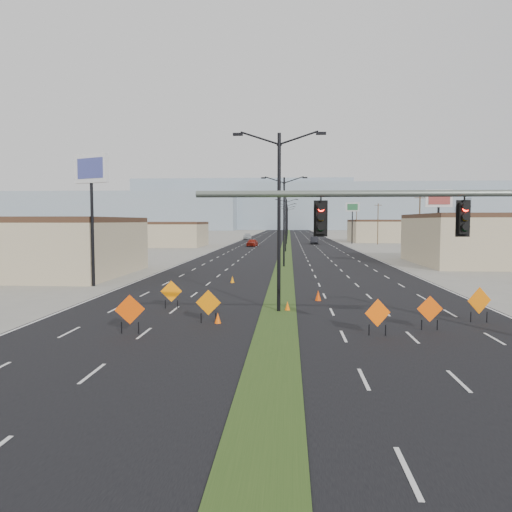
# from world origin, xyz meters

# --- Properties ---
(ground) EXTENTS (600.00, 600.00, 0.00)m
(ground) POSITION_xyz_m (0.00, 0.00, 0.00)
(ground) COLOR gray
(ground) RESTS_ON ground
(road_surface) EXTENTS (25.00, 400.00, 0.02)m
(road_surface) POSITION_xyz_m (0.00, 100.00, 0.00)
(road_surface) COLOR black
(road_surface) RESTS_ON ground
(median_strip) EXTENTS (2.00, 400.00, 0.04)m
(median_strip) POSITION_xyz_m (0.00, 100.00, 0.00)
(median_strip) COLOR #2C4719
(median_strip) RESTS_ON ground
(building_sw_far) EXTENTS (30.00, 14.00, 4.50)m
(building_sw_far) POSITION_xyz_m (-32.00, 85.00, 2.25)
(building_sw_far) COLOR #C1B18A
(building_sw_far) RESTS_ON ground
(building_se_far) EXTENTS (44.00, 16.00, 5.00)m
(building_se_far) POSITION_xyz_m (38.00, 110.00, 2.50)
(building_se_far) COLOR #C1B18A
(building_se_far) RESTS_ON ground
(mesa_west) EXTENTS (180.00, 50.00, 22.00)m
(mesa_west) POSITION_xyz_m (-120.00, 280.00, 11.00)
(mesa_west) COLOR #8B9FAD
(mesa_west) RESTS_ON ground
(mesa_center) EXTENTS (220.00, 50.00, 28.00)m
(mesa_center) POSITION_xyz_m (40.00, 300.00, 14.00)
(mesa_center) COLOR #8B9FAD
(mesa_center) RESTS_ON ground
(mesa_backdrop) EXTENTS (140.00, 50.00, 32.00)m
(mesa_backdrop) POSITION_xyz_m (-30.00, 320.00, 16.00)
(mesa_backdrop) COLOR #8B9FAD
(mesa_backdrop) RESTS_ON ground
(streetlight_0) EXTENTS (5.15, 0.24, 10.02)m
(streetlight_0) POSITION_xyz_m (0.00, 12.00, 5.42)
(streetlight_0) COLOR black
(streetlight_0) RESTS_ON ground
(streetlight_1) EXTENTS (5.15, 0.24, 10.02)m
(streetlight_1) POSITION_xyz_m (0.00, 40.00, 5.42)
(streetlight_1) COLOR black
(streetlight_1) RESTS_ON ground
(streetlight_2) EXTENTS (5.15, 0.24, 10.02)m
(streetlight_2) POSITION_xyz_m (0.00, 68.00, 5.42)
(streetlight_2) COLOR black
(streetlight_2) RESTS_ON ground
(streetlight_3) EXTENTS (5.15, 0.24, 10.02)m
(streetlight_3) POSITION_xyz_m (0.00, 96.00, 5.42)
(streetlight_3) COLOR black
(streetlight_3) RESTS_ON ground
(streetlight_4) EXTENTS (5.15, 0.24, 10.02)m
(streetlight_4) POSITION_xyz_m (0.00, 124.00, 5.42)
(streetlight_4) COLOR black
(streetlight_4) RESTS_ON ground
(streetlight_5) EXTENTS (5.15, 0.24, 10.02)m
(streetlight_5) POSITION_xyz_m (0.00, 152.00, 5.42)
(streetlight_5) COLOR black
(streetlight_5) RESTS_ON ground
(streetlight_6) EXTENTS (5.15, 0.24, 10.02)m
(streetlight_6) POSITION_xyz_m (0.00, 180.00, 5.42)
(streetlight_6) COLOR black
(streetlight_6) RESTS_ON ground
(utility_pole_1) EXTENTS (1.60, 0.20, 9.00)m
(utility_pole_1) POSITION_xyz_m (20.00, 60.00, 4.67)
(utility_pole_1) COLOR #4C3823
(utility_pole_1) RESTS_ON ground
(utility_pole_2) EXTENTS (1.60, 0.20, 9.00)m
(utility_pole_2) POSITION_xyz_m (20.00, 95.00, 4.67)
(utility_pole_2) COLOR #4C3823
(utility_pole_2) RESTS_ON ground
(utility_pole_3) EXTENTS (1.60, 0.20, 9.00)m
(utility_pole_3) POSITION_xyz_m (20.00, 130.00, 4.67)
(utility_pole_3) COLOR #4C3823
(utility_pole_3) RESTS_ON ground
(car_left) EXTENTS (2.32, 4.66, 1.53)m
(car_left) POSITION_xyz_m (-6.91, 84.99, 0.76)
(car_left) COLOR maroon
(car_left) RESTS_ON ground
(car_mid) EXTENTS (1.96, 5.00, 1.62)m
(car_mid) POSITION_xyz_m (6.24, 96.15, 0.81)
(car_mid) COLOR black
(car_mid) RESTS_ON ground
(car_far) EXTENTS (2.65, 5.78, 1.64)m
(car_far) POSITION_xyz_m (-11.19, 124.44, 0.82)
(car_far) COLOR #A5ABAE
(car_far) RESTS_ON ground
(construction_sign_0) EXTENTS (1.31, 0.40, 1.80)m
(construction_sign_0) POSITION_xyz_m (-6.63, 5.95, 1.07)
(construction_sign_0) COLOR #E04604
(construction_sign_0) RESTS_ON ground
(construction_sign_1) EXTENTS (1.25, 0.17, 1.66)m
(construction_sign_1) POSITION_xyz_m (-6.28, 12.49, 0.98)
(construction_sign_1) COLOR orange
(construction_sign_1) RESTS_ON ground
(construction_sign_2) EXTENTS (1.27, 0.10, 1.70)m
(construction_sign_2) POSITION_xyz_m (-3.45, 8.50, 1.00)
(construction_sign_2) COLOR orange
(construction_sign_2) RESTS_ON ground
(construction_sign_3) EXTENTS (1.20, 0.45, 1.67)m
(construction_sign_3) POSITION_xyz_m (4.53, 6.29, 0.98)
(construction_sign_3) COLOR #FF5A05
(construction_sign_3) RESTS_ON ground
(construction_sign_4) EXTENTS (1.31, 0.46, 1.81)m
(construction_sign_4) POSITION_xyz_m (10.16, 9.59, 1.07)
(construction_sign_4) COLOR #DA6404
(construction_sign_4) RESTS_ON ground
(construction_sign_5) EXTENTS (1.23, 0.16, 1.64)m
(construction_sign_5) POSITION_xyz_m (7.17, 7.60, 0.96)
(construction_sign_5) COLOR #F25005
(construction_sign_5) RESTS_ON ground
(cone_0) EXTENTS (0.35, 0.35, 0.56)m
(cone_0) POSITION_xyz_m (-2.97, 8.49, 0.28)
(cone_0) COLOR #FC5905
(cone_0) RESTS_ON ground
(cone_1) EXTENTS (0.48, 0.48, 0.68)m
(cone_1) POSITION_xyz_m (2.46, 16.01, 0.34)
(cone_1) COLOR #DD3F04
(cone_1) RESTS_ON ground
(cone_2) EXTENTS (0.34, 0.34, 0.55)m
(cone_2) POSITION_xyz_m (0.50, 12.27, 0.27)
(cone_2) COLOR #FC6805
(cone_2) RESTS_ON ground
(cone_3) EXTENTS (0.40, 0.40, 0.57)m
(cone_3) POSITION_xyz_m (-4.11, 24.92, 0.29)
(cone_3) COLOR orange
(cone_3) RESTS_ON ground
(pole_sign_west) EXTENTS (3.22, 1.71, 10.35)m
(pole_sign_west) POSITION_xyz_m (-14.86, 22.24, 8.50)
(pole_sign_west) COLOR black
(pole_sign_west) RESTS_ON ground
(pole_sign_east_near) EXTENTS (2.77, 0.56, 8.46)m
(pole_sign_east_near) POSITION_xyz_m (16.40, 38.27, 6.84)
(pole_sign_east_near) COLOR black
(pole_sign_east_near) RESTS_ON ground
(pole_sign_east_far) EXTENTS (2.94, 1.52, 9.36)m
(pole_sign_east_far) POSITION_xyz_m (14.91, 98.82, 7.63)
(pole_sign_east_far) COLOR black
(pole_sign_east_far) RESTS_ON ground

